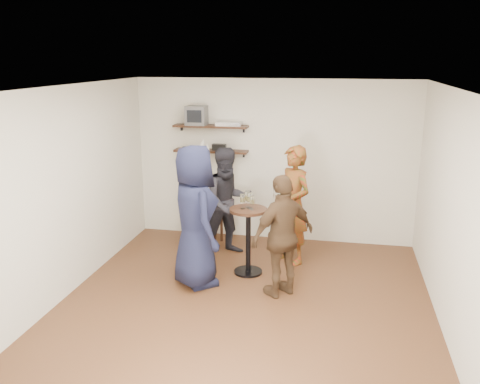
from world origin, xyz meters
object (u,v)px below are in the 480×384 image
Objects in this scene: crt_monitor at (197,115)px; side_table at (205,213)px; person_plaid at (293,205)px; person_dark at (228,202)px; person_navy at (195,216)px; drinks_table at (248,232)px; person_brown at (283,236)px; dvd_deck at (229,124)px; radio at (219,147)px.

crt_monitor is 0.49× the size of side_table.
person_plaid reaches higher than side_table.
person_dark is (0.44, -0.29, 0.28)m from side_table.
person_plaid is 0.93× the size of person_navy.
drinks_table is at bearing -90.00° from person_dark.
person_plaid is (1.65, -0.83, -1.16)m from crt_monitor.
person_plaid reaches higher than person_brown.
dvd_deck reaches higher than drinks_table.
side_table is 0.39× the size of person_dark.
person_dark is 1.05× the size of person_brown.
person_plaid is at bearing 44.23° from drinks_table.
side_table is 0.41× the size of person_brown.
dvd_deck is 1.30m from person_dark.
radio is at bearing 79.36° from person_dark.
crt_monitor is 2.18m from person_navy.
person_navy reaches higher than person_plaid.
radio is 1.93m from person_navy.
side_table is 0.35× the size of person_navy.
crt_monitor is at bearing -93.69° from person_brown.
side_table is 2.07m from person_brown.
person_navy is (0.25, -1.40, 0.39)m from side_table.
crt_monitor is 1.55m from person_dark.
crt_monitor is 1.45× the size of radio.
drinks_table is 0.57× the size of person_dark.
person_brown reaches higher than side_table.
crt_monitor is at bearing 180.00° from dvd_deck.
drinks_table is at bearing -61.77° from radio.
drinks_table is 0.60× the size of person_brown.
crt_monitor is 1.55m from side_table.
person_navy is 1.17m from person_brown.
person_navy is at bearing -79.77° from side_table.
dvd_deck is at bearing 54.31° from side_table.
radio is 0.23× the size of drinks_table.
crt_monitor reaches higher than side_table.
radio is at bearing -100.54° from person_brown.
person_dark is (0.67, -0.72, -1.20)m from crt_monitor.
person_brown reaches higher than drinks_table.
person_dark is 0.88× the size of person_navy.
person_navy reaches higher than person_brown.
person_brown is at bearing -60.23° from dvd_deck.
radio is 0.14× the size of person_brown.
radio is at bearing 180.00° from dvd_deck.
person_navy reaches higher than side_table.
dvd_deck is 2.48m from person_brown.
person_brown is (1.15, -0.09, -0.15)m from person_navy.
crt_monitor is 0.19× the size of person_dark.
person_brown is (1.41, -1.49, 0.24)m from side_table.
drinks_table reaches higher than side_table.
drinks_table is (0.87, -0.94, 0.06)m from side_table.
dvd_deck reaches higher than radio.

